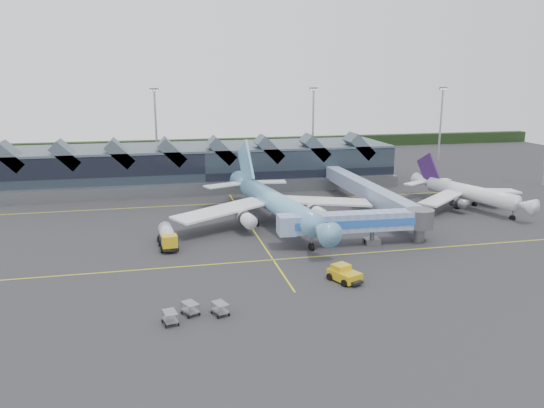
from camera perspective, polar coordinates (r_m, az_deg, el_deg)
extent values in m
plane|color=#242426|center=(83.24, -1.09, -4.23)|extent=(260.00, 260.00, 0.00)
cube|color=gold|center=(75.82, 0.13, -6.02)|extent=(120.00, 0.25, 0.01)
cube|color=gold|center=(109.84, -4.00, 0.13)|extent=(120.00, 0.25, 0.01)
cube|color=gold|center=(92.64, -2.32, -2.38)|extent=(0.25, 60.00, 0.01)
cube|color=black|center=(189.81, -7.78, 6.32)|extent=(260.00, 4.00, 4.00)
cube|color=black|center=(127.88, -7.62, 4.00)|extent=(90.00, 20.00, 9.00)
cube|color=#485660|center=(127.20, -7.68, 6.09)|extent=(90.00, 20.00, 0.60)
cube|color=slate|center=(117.69, -7.08, 1.61)|extent=(90.00, 2.50, 2.60)
cube|color=#485660|center=(123.31, -26.28, 4.63)|extent=(6.43, 6.00, 6.43)
cube|color=#485660|center=(121.17, -21.22, 4.98)|extent=(6.43, 6.00, 6.43)
cube|color=#485660|center=(120.01, -16.01, 5.30)|extent=(6.43, 6.00, 6.43)
cube|color=#485660|center=(119.85, -10.73, 5.57)|extent=(6.43, 6.00, 6.43)
cube|color=#485660|center=(120.69, -5.49, 5.80)|extent=(6.43, 6.00, 6.43)
cube|color=#485660|center=(122.52, -0.35, 5.98)|extent=(6.43, 6.00, 6.43)
cube|color=#485660|center=(125.29, 4.60, 6.10)|extent=(6.43, 6.00, 6.43)
cube|color=#485660|center=(128.95, 9.31, 6.18)|extent=(6.43, 6.00, 6.43)
cylinder|color=#969A9E|center=(150.40, -12.36, 7.72)|extent=(0.56, 0.56, 22.00)
cube|color=slate|center=(149.75, -12.57, 11.91)|extent=(2.40, 0.50, 0.90)
cylinder|color=#969A9E|center=(157.19, 4.43, 8.23)|extent=(0.56, 0.56, 22.00)
cube|color=slate|center=(156.57, 4.51, 12.24)|extent=(2.40, 0.50, 0.90)
cylinder|color=#969A9E|center=(171.39, 17.67, 8.08)|extent=(0.56, 0.56, 22.00)
cube|color=slate|center=(170.82, 17.94, 11.75)|extent=(2.40, 0.50, 0.90)
cylinder|color=#6499CB|center=(91.76, 0.51, 0.07)|extent=(8.14, 30.49, 3.73)
cone|color=#6499CB|center=(76.10, 5.42, -2.83)|extent=(4.46, 5.68, 3.73)
cube|color=black|center=(75.33, 5.65, -2.38)|extent=(1.45, 0.54, 0.48)
cone|color=#6499CB|center=(108.81, -3.09, 2.34)|extent=(4.71, 7.39, 3.73)
cube|color=white|center=(90.13, -5.44, -0.67)|extent=(17.70, 12.60, 1.23)
cube|color=white|center=(96.83, 5.50, 0.33)|extent=(17.67, 8.36, 1.23)
cylinder|color=white|center=(88.08, -2.83, -1.59)|extent=(3.05, 5.47, 2.32)
cylinder|color=white|center=(92.70, 4.66, -0.85)|extent=(3.05, 5.47, 2.32)
cube|color=#6499CB|center=(106.50, -2.83, 4.23)|extent=(1.84, 9.52, 10.29)
cube|color=white|center=(106.29, -5.23, 2.03)|extent=(8.35, 5.77, 0.25)
cube|color=white|center=(109.09, -0.58, 2.39)|extent=(8.04, 3.77, 0.25)
cylinder|color=slate|center=(79.93, 4.27, -4.21)|extent=(0.28, 0.28, 2.16)
cylinder|color=slate|center=(92.59, -1.62, -1.70)|extent=(0.28, 0.28, 2.16)
cylinder|color=slate|center=(94.81, 2.00, -1.33)|extent=(0.28, 0.28, 2.16)
cylinder|color=black|center=(80.14, 4.26, -4.68)|extent=(0.64, 1.43, 1.38)
cylinder|color=white|center=(111.30, 20.58, 1.15)|extent=(8.79, 20.63, 2.95)
cone|color=white|center=(104.17, 25.62, -0.13)|extent=(3.85, 4.24, 2.95)
cube|color=black|center=(103.79, 25.85, 0.15)|extent=(1.17, 0.64, 0.48)
cone|color=white|center=(119.60, 15.98, 2.41)|extent=(4.19, 5.37, 2.95)
cube|color=white|center=(106.91, 17.77, 0.60)|extent=(12.27, 10.15, 0.99)
cube|color=white|center=(117.26, 22.40, 1.32)|extent=(12.36, 4.10, 0.99)
cylinder|color=slate|center=(107.19, 19.53, 0.09)|extent=(2.77, 3.92, 1.83)
cylinder|color=slate|center=(114.18, 22.59, 0.62)|extent=(2.77, 3.92, 1.83)
cube|color=#35194D|center=(118.32, 16.47, 3.60)|extent=(2.34, 6.48, 7.19)
cube|color=white|center=(116.67, 15.13, 2.19)|extent=(5.89, 4.65, 0.25)
cube|color=white|center=(121.36, 17.38, 2.47)|extent=(5.72, 2.34, 0.25)
cylinder|color=slate|center=(106.00, 24.46, -1.09)|extent=(0.28, 0.28, 1.71)
cylinder|color=slate|center=(110.48, 19.29, -0.08)|extent=(0.28, 0.28, 1.71)
cylinder|color=slate|center=(114.23, 20.96, 0.21)|extent=(0.28, 0.28, 1.71)
cylinder|color=black|center=(106.13, 24.43, -1.38)|extent=(0.74, 1.17, 1.09)
cube|color=#7A94CB|center=(82.34, 8.87, -1.88)|extent=(19.59, 3.77, 2.83)
cube|color=blue|center=(80.97, 9.22, -2.16)|extent=(19.47, 0.97, 1.17)
cube|color=#7A94CB|center=(79.58, 1.55, -2.26)|extent=(2.67, 3.22, 2.92)
cylinder|color=slate|center=(83.82, 10.72, -3.01)|extent=(0.68, 0.68, 3.74)
cube|color=slate|center=(84.23, 10.68, -3.94)|extent=(2.42, 2.05, 0.88)
cylinder|color=black|center=(83.93, 10.05, -4.05)|extent=(0.43, 0.89, 0.88)
cylinder|color=black|center=(84.60, 11.30, -3.96)|extent=(0.43, 0.89, 0.88)
cylinder|color=slate|center=(86.35, 15.62, -1.50)|extent=(4.29, 4.29, 2.92)
cylinder|color=slate|center=(86.84, 15.54, -2.69)|extent=(1.75, 1.75, 3.74)
cube|color=black|center=(83.05, -11.16, -4.03)|extent=(2.83, 8.41, 0.46)
cube|color=gold|center=(79.79, -10.95, -4.03)|extent=(2.35, 2.18, 2.02)
cube|color=black|center=(78.96, -10.91, -3.86)|extent=(2.03, 0.29, 0.92)
cylinder|color=silver|center=(83.74, -11.28, -3.01)|extent=(2.51, 5.47, 2.11)
sphere|color=silver|center=(86.29, -11.46, -2.52)|extent=(2.02, 2.02, 2.02)
sphere|color=silver|center=(81.20, -11.08, -3.52)|extent=(2.02, 2.02, 2.02)
cylinder|color=black|center=(80.41, -11.76, -4.82)|extent=(0.39, 0.94, 0.92)
cylinder|color=black|center=(80.62, -10.13, -4.70)|extent=(0.39, 0.94, 0.92)
cylinder|color=black|center=(83.46, -11.97, -4.15)|extent=(0.39, 0.94, 0.92)
cylinder|color=black|center=(83.66, -10.40, -4.03)|extent=(0.39, 0.94, 0.92)
cylinder|color=black|center=(85.65, -12.11, -3.70)|extent=(0.39, 0.94, 0.92)
cylinder|color=black|center=(85.84, -10.59, -3.59)|extent=(0.39, 0.94, 0.92)
cube|color=gold|center=(68.65, 7.81, -7.59)|extent=(3.90, 4.73, 1.13)
cube|color=gold|center=(68.81, 7.44, -6.77)|extent=(2.59, 2.47, 0.79)
cube|color=black|center=(67.33, 9.07, -8.33)|extent=(1.81, 1.46, 0.34)
cylinder|color=black|center=(67.02, 7.79, -8.44)|extent=(0.67, 0.97, 0.91)
cylinder|color=black|center=(68.73, 9.38, -7.92)|extent=(0.67, 0.97, 0.91)
cylinder|color=black|center=(68.86, 6.22, -7.78)|extent=(0.67, 0.97, 0.91)
cylinder|color=black|center=(70.53, 7.81, -7.30)|extent=(0.67, 0.97, 0.91)
cube|color=gray|center=(59.72, -8.77, -11.26)|extent=(2.03, 2.36, 0.14)
cube|color=gray|center=(59.36, -8.80, -10.50)|extent=(2.03, 2.36, 0.07)
cylinder|color=black|center=(60.74, -8.54, -11.16)|extent=(0.24, 0.34, 0.33)
cube|color=gray|center=(59.29, -5.58, -11.35)|extent=(1.89, 2.32, 0.14)
cube|color=gray|center=(58.93, -5.60, -10.58)|extent=(1.89, 2.32, 0.07)
cylinder|color=black|center=(60.30, -5.31, -11.25)|extent=(0.22, 0.34, 0.33)
cube|color=gray|center=(58.01, -10.89, -12.12)|extent=(1.66, 2.22, 0.14)
cube|color=gray|center=(57.64, -10.92, -11.35)|extent=(1.66, 2.22, 0.07)
cylinder|color=black|center=(58.93, -10.39, -12.04)|extent=(0.17, 0.34, 0.33)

